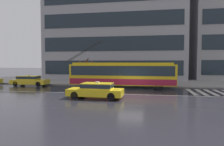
# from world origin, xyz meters

# --- Properties ---
(ground_plane) EXTENTS (160.00, 160.00, 0.00)m
(ground_plane) POSITION_xyz_m (0.00, 0.00, 0.00)
(ground_plane) COLOR #232228
(sidewalk_slab) EXTENTS (80.00, 10.00, 0.14)m
(sidewalk_slab) POSITION_xyz_m (0.00, 9.90, 0.07)
(sidewalk_slab) COLOR gray
(sidewalk_slab) RESTS_ON ground_plane
(crosswalk_stripe_edge_near) EXTENTS (0.44, 4.40, 0.01)m
(crosswalk_stripe_edge_near) POSITION_xyz_m (5.93, 1.45, 0.00)
(crosswalk_stripe_edge_near) COLOR beige
(crosswalk_stripe_edge_near) RESTS_ON ground_plane
(crosswalk_stripe_inner_a) EXTENTS (0.44, 4.40, 0.01)m
(crosswalk_stripe_inner_a) POSITION_xyz_m (6.83, 1.45, 0.00)
(crosswalk_stripe_inner_a) COLOR beige
(crosswalk_stripe_inner_a) RESTS_ON ground_plane
(crosswalk_stripe_center) EXTENTS (0.44, 4.40, 0.01)m
(crosswalk_stripe_center) POSITION_xyz_m (7.73, 1.45, 0.00)
(crosswalk_stripe_center) COLOR beige
(crosswalk_stripe_center) RESTS_ON ground_plane
(crosswalk_stripe_inner_b) EXTENTS (0.44, 4.40, 0.01)m
(crosswalk_stripe_inner_b) POSITION_xyz_m (8.63, 1.45, 0.00)
(crosswalk_stripe_inner_b) COLOR beige
(crosswalk_stripe_inner_b) RESTS_ON ground_plane
(lane_centre_line) EXTENTS (72.00, 0.14, 0.01)m
(lane_centre_line) POSITION_xyz_m (0.00, -1.20, 0.00)
(lane_centre_line) COLOR silver
(lane_centre_line) RESTS_ON ground_plane
(trolleybus) EXTENTS (12.83, 2.67, 5.48)m
(trolleybus) POSITION_xyz_m (-1.25, 3.30, 1.61)
(trolleybus) COLOR gold
(trolleybus) RESTS_ON ground_plane
(taxi_oncoming_near) EXTENTS (4.57, 1.93, 1.39)m
(taxi_oncoming_near) POSITION_xyz_m (-2.54, -3.74, 0.70)
(taxi_oncoming_near) COLOR yellow
(taxi_oncoming_near) RESTS_ON ground_plane
(taxi_queued_behind_bus) EXTENTS (4.61, 1.94, 1.39)m
(taxi_queued_behind_bus) POSITION_xyz_m (-13.07, 3.58, 0.70)
(taxi_queued_behind_bus) COLOR yellow
(taxi_queued_behind_bus) RESTS_ON ground_plane
(pedestrian_at_shelter) EXTENTS (0.43, 0.43, 1.76)m
(pedestrian_at_shelter) POSITION_xyz_m (3.52, 6.72, 1.19)
(pedestrian_at_shelter) COLOR black
(pedestrian_at_shelter) RESTS_ON sidewalk_slab
(pedestrian_approaching_curb) EXTENTS (1.32, 1.32, 2.00)m
(pedestrian_approaching_curb) POSITION_xyz_m (1.27, 6.79, 1.77)
(pedestrian_approaching_curb) COLOR #242729
(pedestrian_approaching_curb) RESTS_ON sidewalk_slab
(pedestrian_walking_past) EXTENTS (0.50, 0.50, 1.60)m
(pedestrian_walking_past) POSITION_xyz_m (-0.42, 7.49, 1.09)
(pedestrian_walking_past) COLOR brown
(pedestrian_walking_past) RESTS_ON sidewalk_slab
(street_tree_bare) EXTENTS (2.18, 1.52, 3.38)m
(street_tree_bare) POSITION_xyz_m (-6.61, 6.56, 1.94)
(street_tree_bare) COLOR brown
(street_tree_bare) RESTS_ON sidewalk_slab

